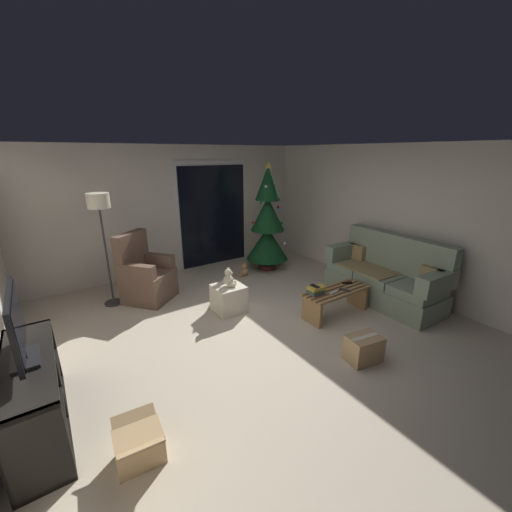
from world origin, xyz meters
TOP-DOWN VIEW (x-y plane):
  - ground_plane at (0.00, 0.00)m, footprint 7.00×7.00m
  - wall_back at (0.00, 3.06)m, footprint 5.72×0.12m
  - wall_right at (2.86, 0.00)m, footprint 0.12×6.00m
  - patio_door_frame at (0.84, 2.99)m, footprint 1.60×0.02m
  - patio_door_glass at (0.84, 2.97)m, footprint 1.50×0.02m
  - couch at (2.32, -0.26)m, footprint 0.86×1.97m
  - coffee_table at (1.25, -0.19)m, footprint 1.10×0.40m
  - remote_black at (1.56, -0.12)m, footprint 0.16×0.11m
  - remote_silver at (1.12, -0.25)m, footprint 0.16×0.06m
  - remote_graphite at (1.32, -0.28)m, footprint 0.09×0.16m
  - book_stack at (0.88, -0.12)m, footprint 0.25×0.20m
  - cell_phone at (0.87, -0.11)m, footprint 0.08×0.15m
  - christmas_tree at (1.58, 2.02)m, footprint 0.86×0.86m
  - armchair at (-0.95, 1.95)m, footprint 0.96×0.97m
  - floor_lamp at (-1.47, 2.10)m, footprint 0.32×0.32m
  - media_shelf at (-2.53, -0.25)m, footprint 0.40×1.40m
  - television at (-2.50, -0.19)m, footprint 0.20×0.84m
  - ottoman at (-0.03, 0.81)m, footprint 0.44×0.44m
  - teddy_bear_cream at (-0.02, 0.81)m, footprint 0.22×0.21m
  - teddy_bear_honey_by_tree at (0.93, 1.92)m, footprint 0.21×0.22m
  - cardboard_box_taped_mid_floor at (0.68, -1.15)m, footprint 0.44×0.34m
  - cardboard_box_open_near_shelf at (-1.86, -0.99)m, footprint 0.38×0.46m

SIDE VIEW (x-z plane):
  - ground_plane at x=0.00m, z-range 0.00..0.00m
  - teddy_bear_honey_by_tree at x=0.93m, z-range -0.02..0.26m
  - cardboard_box_open_near_shelf at x=-1.86m, z-range -0.02..0.30m
  - cardboard_box_taped_mid_floor at x=0.68m, z-range 0.00..0.31m
  - ottoman at x=-0.03m, z-range 0.00..0.42m
  - coffee_table at x=1.25m, z-range 0.07..0.47m
  - media_shelf at x=-2.53m, z-range -0.02..0.70m
  - couch at x=2.32m, z-range -0.14..0.94m
  - armchair at x=-0.95m, z-range -0.16..0.97m
  - remote_black at x=1.56m, z-range 0.41..0.43m
  - remote_silver at x=1.12m, z-range 0.41..0.43m
  - remote_graphite at x=1.32m, z-range 0.41..0.43m
  - book_stack at x=0.88m, z-range 0.41..0.53m
  - cell_phone at x=0.87m, z-range 0.53..0.54m
  - teddy_bear_cream at x=-0.02m, z-range 0.40..0.68m
  - christmas_tree at x=1.58m, z-range -0.13..2.05m
  - television at x=-2.50m, z-range 0.73..1.34m
  - patio_door_glass at x=0.84m, z-range 0.00..2.10m
  - patio_door_frame at x=0.84m, z-range 0.00..2.20m
  - wall_back at x=0.00m, z-range 0.00..2.50m
  - wall_right at x=2.86m, z-range 0.00..2.50m
  - floor_lamp at x=-1.47m, z-range 0.61..2.40m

